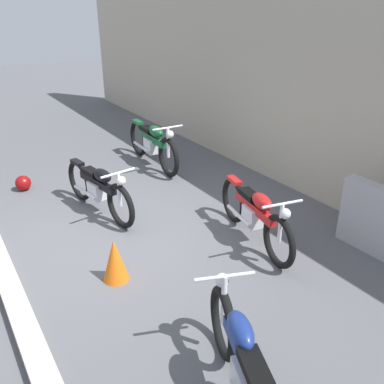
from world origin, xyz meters
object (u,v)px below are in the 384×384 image
object	(u,v)px
helmet	(23,183)
motorcycle_blue	(245,369)
motorcycle_black	(99,188)
stone_marker	(369,217)
motorcycle_green	(153,143)
traffic_cone	(115,260)
motorcycle_red	(255,214)

from	to	relation	value
helmet	motorcycle_blue	size ratio (longest dim) A/B	0.15
motorcycle_blue	motorcycle_black	distance (m)	4.06
stone_marker	helmet	xyz separation A→B (m)	(-4.57, -3.54, -0.34)
motorcycle_blue	motorcycle_green	world-z (taller)	motorcycle_green
stone_marker	motorcycle_blue	bearing A→B (deg)	-70.45
motorcycle_black	motorcycle_green	size ratio (longest dim) A/B	0.89
motorcycle_blue	motorcycle_black	size ratio (longest dim) A/B	0.96
stone_marker	traffic_cone	world-z (taller)	stone_marker
motorcycle_green	stone_marker	bearing A→B (deg)	14.55
motorcycle_blue	motorcycle_red	bearing A→B (deg)	-21.37
motorcycle_black	motorcycle_green	bearing A→B (deg)	121.51
helmet	traffic_cone	distance (m)	3.42
helmet	motorcycle_black	bearing A→B (deg)	28.14
motorcycle_black	helmet	bearing A→B (deg)	-160.51
motorcycle_red	helmet	bearing A→B (deg)	-135.27
traffic_cone	motorcycle_black	size ratio (longest dim) A/B	0.28
motorcycle_red	motorcycle_black	bearing A→B (deg)	-131.75
motorcycle_black	motorcycle_green	distance (m)	2.27
motorcycle_blue	stone_marker	bearing A→B (deg)	-49.80
traffic_cone	motorcycle_blue	distance (m)	2.25
helmet	motorcycle_black	xyz separation A→B (m)	(1.59, 0.85, 0.29)
helmet	motorcycle_blue	distance (m)	5.67
motorcycle_blue	motorcycle_red	xyz separation A→B (m)	(-2.02, 1.82, -0.00)
stone_marker	motorcycle_green	distance (m)	4.54
stone_marker	motorcycle_green	world-z (taller)	motorcycle_green
motorcycle_blue	motorcycle_red	distance (m)	2.72
helmet	motorcycle_red	distance (m)	4.33
motorcycle_red	traffic_cone	bearing A→B (deg)	-84.51
traffic_cone	motorcycle_green	world-z (taller)	motorcycle_green
motorcycle_green	motorcycle_red	distance (m)	3.49
motorcycle_green	motorcycle_black	bearing A→B (deg)	-47.49
motorcycle_black	motorcycle_red	xyz separation A→B (m)	(2.03, 1.50, 0.00)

